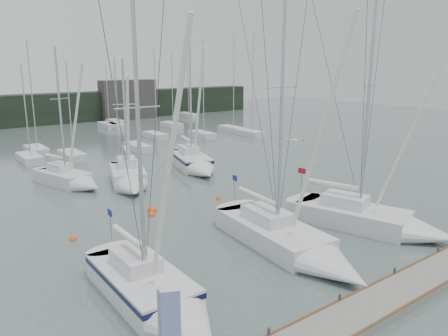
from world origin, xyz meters
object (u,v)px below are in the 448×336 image
(sailboat_mid_b, at_px, (73,181))
(buoy_b, at_px, (218,199))
(buoy_c, at_px, (73,240))
(buoy_d, at_px, (151,216))
(sailboat_near_center, at_px, (299,248))
(sailboat_mid_d, at_px, (195,164))
(buoy_a, at_px, (152,211))
(sailboat_near_left, at_px, (159,299))
(sailboat_near_right, at_px, (385,223))
(sailboat_mid_c, at_px, (130,180))

(sailboat_mid_b, bearing_deg, buoy_b, -68.70)
(buoy_b, bearing_deg, sailboat_mid_b, 128.21)
(buoy_b, bearing_deg, buoy_c, -173.68)
(buoy_d, bearing_deg, sailboat_near_center, -72.65)
(sailboat_mid_d, xyz_separation_m, buoy_a, (-8.85, -8.05, -0.64))
(sailboat_near_left, bearing_deg, buoy_b, 45.66)
(sailboat_near_center, distance_m, buoy_a, 11.69)
(sailboat_near_right, height_order, buoy_c, sailboat_near_right)
(sailboat_near_center, distance_m, buoy_c, 13.06)
(sailboat_near_right, bearing_deg, sailboat_mid_b, 101.83)
(sailboat_near_center, relative_size, buoy_b, 32.44)
(buoy_b, bearing_deg, sailboat_mid_d, 67.81)
(sailboat_near_right, xyz_separation_m, buoy_b, (-4.20, 11.49, -0.57))
(sailboat_near_left, height_order, buoy_d, sailboat_near_left)
(sailboat_near_center, relative_size, sailboat_mid_c, 1.34)
(sailboat_mid_d, height_order, buoy_b, sailboat_mid_d)
(sailboat_mid_b, distance_m, buoy_a, 9.65)
(sailboat_mid_b, bearing_deg, sailboat_mid_c, -55.82)
(sailboat_near_center, bearing_deg, buoy_a, 109.51)
(sailboat_near_left, height_order, sailboat_mid_c, sailboat_near_left)
(sailboat_mid_c, xyz_separation_m, buoy_d, (-1.76, -7.17, -0.63))
(sailboat_near_center, bearing_deg, buoy_c, 138.45)
(sailboat_mid_c, bearing_deg, buoy_b, -40.47)
(sailboat_mid_c, height_order, buoy_c, sailboat_mid_c)
(sailboat_near_right, relative_size, buoy_b, 32.05)
(sailboat_mid_c, relative_size, buoy_a, 16.86)
(sailboat_near_right, xyz_separation_m, buoy_a, (-9.56, 11.99, -0.57))
(sailboat_near_center, bearing_deg, sailboat_near_right, -0.14)
(sailboat_near_left, bearing_deg, buoy_d, 64.77)
(sailboat_mid_c, height_order, sailboat_mid_d, sailboat_mid_d)
(sailboat_near_left, height_order, buoy_b, sailboat_near_left)
(sailboat_near_center, height_order, buoy_a, sailboat_near_center)
(sailboat_near_center, relative_size, buoy_a, 22.63)
(sailboat_mid_b, distance_m, buoy_d, 10.34)
(buoy_c, distance_m, buoy_d, 5.69)
(sailboat_near_left, relative_size, sailboat_near_right, 0.95)
(sailboat_near_center, bearing_deg, sailboat_mid_d, 78.24)
(sailboat_near_left, bearing_deg, sailboat_mid_d, 54.07)
(sailboat_mid_c, xyz_separation_m, buoy_a, (-1.30, -6.36, -0.63))
(sailboat_mid_c, height_order, buoy_b, sailboat_mid_c)
(buoy_b, height_order, buoy_d, buoy_d)
(sailboat_mid_b, xyz_separation_m, buoy_a, (2.38, -9.33, -0.54))
(sailboat_near_left, bearing_deg, sailboat_near_center, 2.10)
(sailboat_near_right, distance_m, buoy_d, 15.03)
(sailboat_mid_b, relative_size, buoy_c, 26.23)
(sailboat_near_center, bearing_deg, sailboat_near_left, -172.97)
(sailboat_near_left, xyz_separation_m, buoy_d, (5.20, 10.74, -0.58))
(sailboat_near_center, distance_m, sailboat_mid_d, 20.29)
(sailboat_near_left, distance_m, buoy_b, 15.61)
(sailboat_mid_b, bearing_deg, sailboat_near_left, -115.83)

